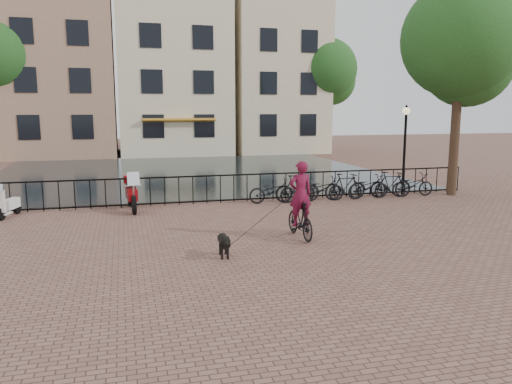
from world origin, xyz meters
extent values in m
plane|color=brown|center=(0.00, 0.00, 0.00)|extent=(100.00, 100.00, 0.00)
plane|color=black|center=(0.00, 17.30, 0.00)|extent=(20.00, 20.00, 0.00)
cube|color=black|center=(0.00, 8.00, 1.00)|extent=(20.00, 0.05, 0.05)
cube|color=black|center=(0.00, 8.00, 0.08)|extent=(20.00, 0.05, 0.05)
cube|color=#997159|center=(-7.50, 30.00, 6.00)|extent=(7.50, 9.00, 12.00)
cube|color=beige|center=(0.50, 30.00, 5.50)|extent=(8.00, 9.00, 11.00)
cube|color=black|center=(0.50, 30.00, 11.40)|extent=(8.00, 9.00, 0.80)
cube|color=#BE7E21|center=(0.50, 25.30, 2.60)|extent=(5.00, 0.60, 0.15)
cube|color=beige|center=(8.50, 30.00, 6.25)|extent=(7.00, 9.00, 12.50)
cylinder|color=black|center=(-11.00, 27.00, 3.15)|extent=(0.36, 0.36, 6.30)
cylinder|color=black|center=(9.20, 7.30, 2.80)|extent=(0.36, 0.36, 5.60)
sphere|color=#1E4C19|center=(9.20, 7.30, 6.00)|extent=(4.48, 4.48, 4.48)
cylinder|color=black|center=(12.00, 27.00, 2.97)|extent=(0.36, 0.36, 5.95)
sphere|color=#1E4C19|center=(12.00, 27.00, 6.38)|extent=(4.76, 4.76, 4.76)
cylinder|color=black|center=(7.20, 7.60, 1.60)|extent=(0.10, 0.10, 3.20)
sphere|color=beige|center=(7.20, 7.60, 3.30)|extent=(0.30, 0.30, 0.30)
imported|color=black|center=(1.08, 2.53, 0.52)|extent=(0.55, 1.76, 1.05)
imported|color=maroon|center=(1.08, 2.53, 1.36)|extent=(0.77, 0.52, 2.05)
imported|color=black|center=(1.80, 7.40, 0.45)|extent=(1.77, 0.78, 0.90)
imported|color=black|center=(2.75, 7.40, 0.50)|extent=(1.68, 0.54, 1.00)
imported|color=black|center=(3.70, 7.40, 0.45)|extent=(1.75, 0.70, 0.90)
imported|color=black|center=(4.65, 7.40, 0.50)|extent=(1.68, 0.54, 1.00)
imported|color=black|center=(5.60, 7.40, 0.45)|extent=(1.75, 0.70, 0.90)
imported|color=black|center=(6.55, 7.40, 0.50)|extent=(1.70, 0.61, 1.00)
imported|color=black|center=(7.50, 7.40, 0.45)|extent=(1.74, 0.68, 0.90)
camera|label=1|loc=(-3.37, -9.58, 3.38)|focal=35.00mm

